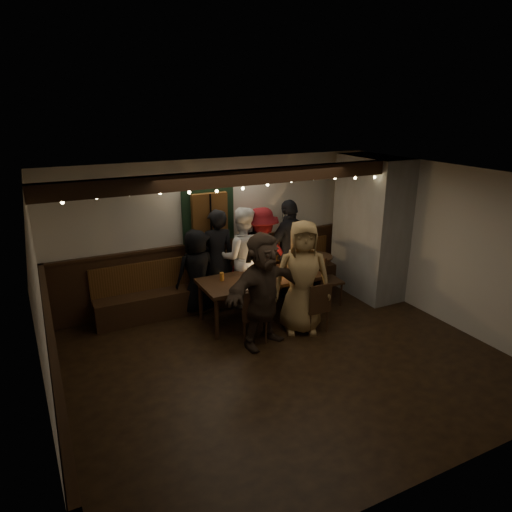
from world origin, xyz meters
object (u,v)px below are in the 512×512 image
person_e (290,249)px  person_g (302,278)px  chair_near_left (255,313)px  chair_end (324,276)px  person_a (197,272)px  person_c (242,257)px  person_d (261,255)px  high_top (316,273)px  person_b (217,259)px  dining_table (261,281)px  person_f (263,290)px  chair_near_right (317,305)px

person_e → person_g: person_e is taller
chair_near_left → chair_end: chair_end is taller
chair_end → person_g: 1.17m
person_a → person_c: 0.85m
person_c → person_g: size_ratio=0.99×
person_c → person_d: size_ratio=1.03×
high_top → person_d: (-0.85, 0.54, 0.31)m
person_b → person_d: (0.81, -0.11, -0.02)m
dining_table → chair_end: size_ratio=2.13×
dining_table → person_a: bearing=140.7°
person_e → person_f: size_ratio=1.05×
chair_near_left → person_e: person_e is taller
high_top → person_b: 1.81m
chair_near_right → chair_near_left: bearing=171.3°
dining_table → person_c: (-0.05, 0.65, 0.23)m
chair_end → person_f: (-1.63, -0.77, 0.33)m
dining_table → chair_near_left: 0.87m
chair_near_right → person_g: 0.50m
person_a → person_e: 1.81m
person_b → person_e: 1.40m
chair_near_left → person_f: bearing=-49.6°
person_c → person_a: bearing=13.2°
high_top → person_e: 0.68m
person_b → person_d: bearing=177.1°
person_a → person_e: (1.80, -0.08, 0.18)m
chair_near_left → person_b: person_b is taller
chair_near_right → person_g: person_g is taller
dining_table → person_g: person_g is taller
person_e → chair_near_right: bearing=60.5°
chair_end → high_top: (-0.07, 0.15, 0.02)m
person_e → person_f: 1.94m
person_b → person_e: size_ratio=0.97×
dining_table → chair_near_right: (0.55, -0.86, -0.20)m
dining_table → person_e: person_e is taller
person_b → person_f: person_b is taller
person_a → person_f: person_f is taller
person_e → person_a: bearing=-18.1°
chair_near_right → person_f: 1.02m
chair_end → person_g: size_ratio=0.53×
chair_near_left → dining_table: bearing=56.7°
chair_end → high_top: bearing=113.5°
chair_near_left → person_e: 1.98m
chair_end → person_e: person_e is taller
chair_near_left → person_d: person_d is taller
dining_table → person_d: bearing=63.3°
person_b → person_c: 0.45m
person_a → person_g: (1.24, -1.42, 0.17)m
chair_near_left → chair_near_right: chair_near_left is taller
person_d → person_f: bearing=65.3°
person_f → person_g: 0.75m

